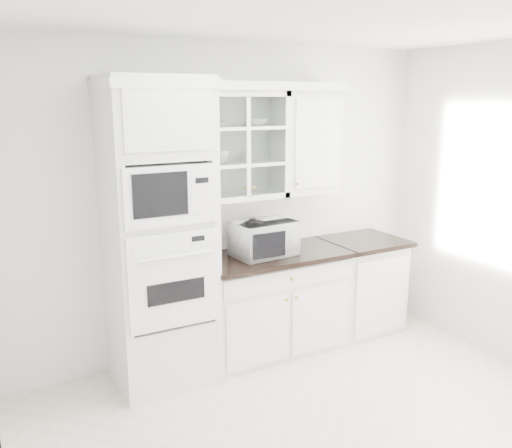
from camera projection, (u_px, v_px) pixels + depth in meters
ground at (345, 445)px, 3.58m from camera, size 4.00×3.50×0.01m
room_shell at (315, 170)px, 3.54m from camera, size 4.00×3.50×2.70m
oven_column at (159, 236)px, 4.17m from camera, size 0.76×0.68×2.40m
base_cabinet_run at (272, 302)px, 4.84m from camera, size 1.32×0.67×0.92m
extra_base_cabinet at (360, 284)px, 5.31m from camera, size 0.72×0.67×0.92m
upper_cabinet_glass at (239, 146)px, 4.53m from camera, size 0.80×0.33×0.90m
upper_cabinet_solid at (306, 143)px, 4.84m from camera, size 0.55×0.33×0.90m
crown_molding at (228, 86)px, 4.35m from camera, size 2.14×0.38×0.07m
countertop_microwave at (263, 238)px, 4.64m from camera, size 0.55×0.47×0.30m
bowl_a at (214, 124)px, 4.39m from camera, size 0.23×0.23×0.05m
bowl_b at (256, 122)px, 4.56m from camera, size 0.21×0.21×0.06m
cup_a at (221, 157)px, 4.49m from camera, size 0.16×0.16×0.10m
cup_b at (248, 157)px, 4.61m from camera, size 0.11×0.11×0.08m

